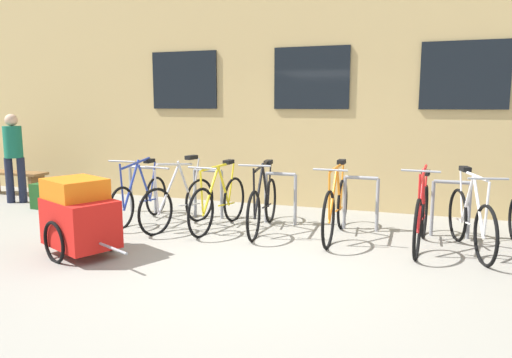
% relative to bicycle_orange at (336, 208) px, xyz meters
% --- Properties ---
extents(ground_plane, '(42.00, 42.00, 0.00)m').
position_rel_bicycle_orange_xyz_m(ground_plane, '(-0.76, -1.43, -0.40)').
color(ground_plane, gray).
extents(storefront_building, '(28.00, 6.51, 6.32)m').
position_rel_bicycle_orange_xyz_m(storefront_building, '(-0.76, 5.00, 2.76)').
color(storefront_building, tan).
rests_on(storefront_building, ground).
extents(bike_rack, '(6.51, 0.05, 0.79)m').
position_rel_bicycle_orange_xyz_m(bike_rack, '(-0.32, 0.47, 0.07)').
color(bike_rack, gray).
rests_on(bike_rack, ground).
extents(bicycle_orange, '(0.44, 1.83, 1.05)m').
position_rel_bicycle_orange_xyz_m(bicycle_orange, '(0.00, 0.00, 0.00)').
color(bicycle_orange, black).
rests_on(bicycle_orange, ground).
extents(bicycle_white, '(0.53, 1.70, 1.03)m').
position_rel_bicycle_orange_xyz_m(bicycle_white, '(1.68, -0.13, -0.02)').
color(bicycle_white, black).
rests_on(bicycle_white, ground).
extents(bicycle_yellow, '(0.44, 1.72, 0.99)m').
position_rel_bicycle_orange_xyz_m(bicycle_yellow, '(-1.70, -0.08, -0.02)').
color(bicycle_yellow, black).
rests_on(bicycle_yellow, ground).
extents(bicycle_blue, '(0.44, 1.64, 1.02)m').
position_rel_bicycle_orange_xyz_m(bicycle_blue, '(-3.03, -0.08, -0.04)').
color(bicycle_blue, black).
rests_on(bicycle_blue, ground).
extents(bicycle_black, '(0.44, 1.77, 1.03)m').
position_rel_bicycle_orange_xyz_m(bicycle_black, '(-1.05, 0.01, -0.02)').
color(bicycle_black, black).
rests_on(bicycle_black, ground).
extents(bicycle_red, '(0.44, 1.77, 1.07)m').
position_rel_bicycle_orange_xyz_m(bicycle_red, '(1.11, -0.13, -0.01)').
color(bicycle_red, black).
rests_on(bicycle_red, ground).
extents(bicycle_silver, '(0.53, 1.62, 1.06)m').
position_rel_bicycle_orange_xyz_m(bicycle_silver, '(-2.28, -0.22, -0.03)').
color(bicycle_silver, black).
rests_on(bicycle_silver, ground).
extents(bike_trailer, '(1.45, 0.92, 0.95)m').
position_rel_bicycle_orange_xyz_m(bike_trailer, '(-2.76, -1.82, 0.08)').
color(bike_trailer, red).
rests_on(bike_trailer, ground).
extents(wooden_bench, '(1.46, 0.40, 0.47)m').
position_rel_bicycle_orange_xyz_m(wooden_bench, '(-6.68, 1.04, -0.07)').
color(wooden_bench, brown).
rests_on(wooden_bench, ground).
extents(person_by_bench, '(0.34, 0.32, 1.63)m').
position_rel_bicycle_orange_xyz_m(person_by_bench, '(-5.98, 0.42, 0.54)').
color(person_by_bench, '#1E2338').
rests_on(person_by_bench, ground).
extents(backpack, '(0.29, 0.21, 0.44)m').
position_rel_bicycle_orange_xyz_m(backpack, '(-5.18, 0.13, -0.18)').
color(backpack, '#1E4C1E').
rests_on(backpack, ground).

